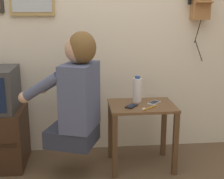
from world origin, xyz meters
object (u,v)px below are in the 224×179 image
object	(u,v)px
cell_phone_spare	(154,103)
water_bottle	(137,90)
toothbrush	(149,108)
person	(76,93)
cell_phone_held	(132,106)

from	to	relation	value
cell_phone_spare	water_bottle	distance (m)	0.18
toothbrush	person	bearing A→B (deg)	48.94
cell_phone_held	cell_phone_spare	bearing A→B (deg)	55.93
cell_phone_held	person	bearing A→B (deg)	-133.80
cell_phone_held	cell_phone_spare	xyz separation A→B (m)	(0.20, 0.07, 0.00)
cell_phone_spare	cell_phone_held	bearing A→B (deg)	-117.00
water_bottle	toothbrush	bearing A→B (deg)	-75.73
toothbrush	cell_phone_spare	bearing A→B (deg)	-70.24
cell_phone_held	water_bottle	distance (m)	0.19
cell_phone_held	cell_phone_spare	distance (m)	0.22
cell_phone_spare	toothbrush	xyz separation A→B (m)	(-0.08, -0.14, 0.00)
person	cell_phone_held	bearing A→B (deg)	-60.03
cell_phone_held	cell_phone_spare	world-z (taller)	same
person	cell_phone_held	distance (m)	0.47
cell_phone_held	water_bottle	size ratio (longest dim) A/B	0.60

